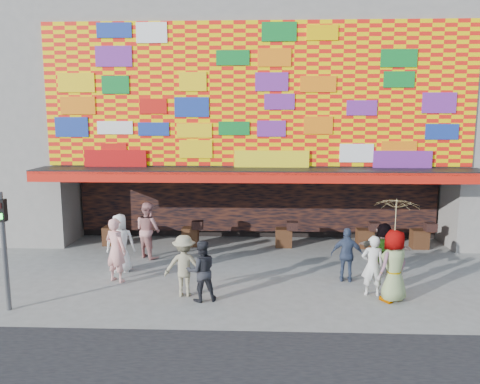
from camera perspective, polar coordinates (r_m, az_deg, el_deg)
The scene contains 13 objects.
ground at distance 13.29m, azimuth 1.96°, elevation -12.01°, with size 90.00×90.00×0.00m, color slate.
shop_building at distance 20.58m, azimuth 2.19°, elevation 10.33°, with size 15.20×9.40×10.00m.
signal_left at distance 12.90m, azimuth -26.87°, elevation -5.01°, with size 0.22×0.20×3.00m.
ped_a at distance 15.09m, azimuth -14.41°, elevation -6.05°, with size 0.90×0.58×1.83m, color white.
ped_b at distance 14.24m, azimuth -14.90°, elevation -6.84°, with size 0.69×0.46×1.90m, color pink.
ped_c at distance 12.44m, azimuth -4.73°, elevation -9.54°, with size 0.79×0.62×1.63m, color #222328.
ped_d at distance 12.81m, azimuth -6.82°, elevation -8.90°, with size 1.09×0.62×1.68m, color gray.
ped_e at distance 14.16m, azimuth 12.93°, elevation -7.48°, with size 0.94×0.39×1.60m, color #35425D.
ped_f at distance 14.89m, azimuth 17.07°, elevation -6.72°, with size 1.54×0.49×1.66m, color gray.
ped_g at distance 12.96m, azimuth 18.24°, elevation -8.55°, with size 0.94×0.61×1.91m, color gray.
ped_h at distance 13.26m, azimuth 15.85°, elevation -8.62°, with size 0.60×0.40×1.66m, color silver.
ped_i at distance 16.39m, azimuth -11.14°, elevation -4.55°, with size 0.94×0.73×1.93m, color tan.
parasol at distance 12.65m, azimuth 18.52°, elevation -3.08°, with size 1.47×1.49×1.99m.
Camera 1 is at (0.05, -12.40, 4.78)m, focal length 35.00 mm.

